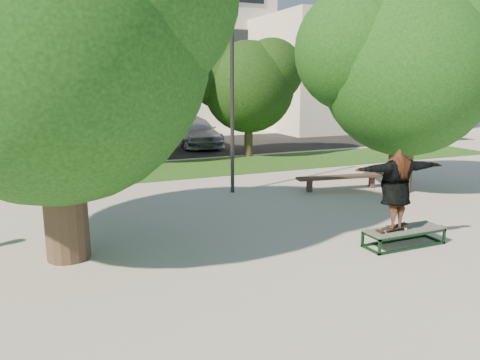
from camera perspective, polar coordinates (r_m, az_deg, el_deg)
name	(u,v)px	position (r m, az deg, el deg)	size (l,w,h in m)	color
ground	(278,245)	(10.26, 4.63, -7.96)	(120.00, 120.00, 0.00)	#A59F98
grass_strip	(190,168)	(19.16, -6.06, 1.41)	(30.00, 4.00, 0.02)	#174212
asphalt_strip	(135,149)	(25.17, -12.68, 3.69)	(40.00, 8.00, 0.01)	black
tree_left	(46,29)	(9.65, -22.62, 16.65)	(6.96, 5.95, 7.12)	#38281E
tree_right	(404,61)	(15.63, 19.34, 13.52)	(6.24, 5.33, 6.51)	#38281E
bg_tree_mid	(123,69)	(20.88, -14.08, 13.04)	(5.76, 4.92, 6.24)	#38281E
bg_tree_right	(247,81)	(22.00, 0.83, 11.94)	(5.04, 4.31, 5.43)	#38281E
lamppost	(232,92)	(14.61, -0.96, 10.62)	(0.25, 0.15, 6.11)	#2D2D30
office_building	(65,22)	(40.81, -20.57, 17.55)	(30.00, 14.12, 16.00)	silver
side_building	(352,75)	(37.94, 13.49, 12.38)	(15.00, 10.00, 8.00)	silver
grind_box	(404,237)	(10.76, 19.33, -6.58)	(1.80, 0.60, 0.38)	black
skater_rig	(396,189)	(10.28, 18.47, -1.03)	(2.11, 0.80, 1.75)	white
bench	(341,178)	(15.63, 12.26, 0.25)	(3.08, 0.85, 0.47)	#453329
car_silver_a	(34,140)	(24.00, -23.82, 4.53)	(1.92, 4.78, 1.63)	#B8B9BE
car_dark	(30,140)	(25.17, -24.24, 4.47)	(1.43, 4.11, 1.35)	black
car_grey	(95,137)	(24.57, -17.26, 5.03)	(2.53, 5.48, 1.52)	slate
car_silver_b	(195,132)	(25.89, -5.50, 5.80)	(2.10, 5.16, 1.50)	#9E9EA2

